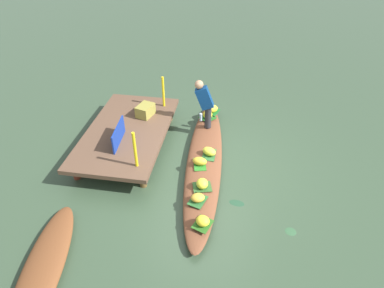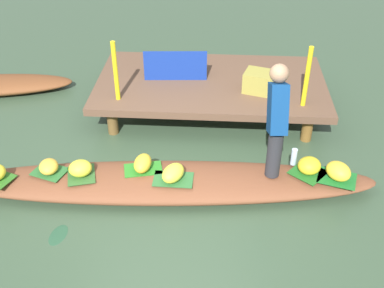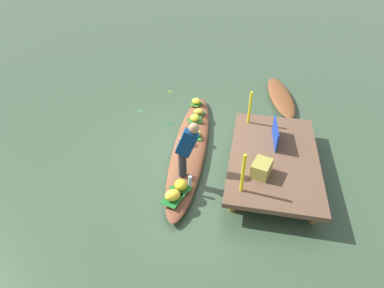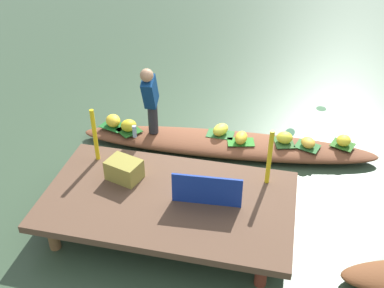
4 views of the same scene
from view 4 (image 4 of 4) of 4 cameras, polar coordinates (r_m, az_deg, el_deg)
canal_water at (r=7.57m, az=4.20°, el=-0.75°), size 40.00×40.00×0.00m
dock_platform at (r=5.96m, az=-2.96°, el=-7.09°), size 3.20×1.80×0.45m
vendor_boat at (r=7.51m, az=4.24°, el=-0.01°), size 4.82×1.06×0.23m
leaf_mat_0 at (r=7.68m, az=-7.80°, el=1.69°), size 0.48×0.48×0.01m
banana_bunch_0 at (r=7.63m, az=-7.85°, el=2.28°), size 0.33×0.32×0.19m
leaf_mat_1 at (r=7.52m, az=3.53°, el=1.23°), size 0.44×0.28×0.01m
banana_bunch_1 at (r=7.48m, az=3.55°, el=1.79°), size 0.32×0.37×0.18m
leaf_mat_2 at (r=7.36m, az=6.06°, el=0.25°), size 0.47×0.34×0.01m
banana_bunch_2 at (r=7.31m, az=6.10°, el=0.79°), size 0.22×0.32×0.17m
leaf_mat_3 at (r=7.63m, az=18.16°, el=-0.09°), size 0.42×0.38×0.01m
banana_bunch_3 at (r=7.59m, az=18.26°, el=0.42°), size 0.29×0.30×0.17m
leaf_mat_4 at (r=7.44m, az=14.11°, el=-0.27°), size 0.43×0.38×0.01m
banana_bunch_4 at (r=7.40m, az=14.18°, el=0.18°), size 0.28×0.31×0.14m
leaf_mat_5 at (r=7.45m, az=11.31°, el=0.21°), size 0.38×0.42×0.01m
banana_bunch_5 at (r=7.41m, az=11.39°, el=0.78°), size 0.31×0.29×0.18m
leaf_mat_6 at (r=7.84m, az=-9.68°, el=2.26°), size 0.48×0.41×0.01m
banana_bunch_6 at (r=7.79m, az=-9.75°, el=2.86°), size 0.36×0.37×0.20m
vendor_person at (r=7.18m, az=-5.18°, el=5.83°), size 0.21×0.46×1.23m
water_bottle at (r=7.46m, az=-7.14°, el=1.57°), size 0.07×0.07×0.20m
market_banner at (r=5.70m, az=1.84°, el=-5.77°), size 0.87×0.09×0.42m
railing_post_west at (r=6.00m, az=9.57°, el=-1.67°), size 0.06×0.06×0.80m
railing_post_east at (r=6.49m, az=-11.94°, el=1.08°), size 0.06×0.06×0.80m
produce_crate at (r=6.21m, az=-8.40°, el=-3.17°), size 0.51×0.43×0.28m
drifting_plant_1 at (r=8.17m, az=12.04°, el=1.41°), size 0.21×0.32×0.01m
drifting_plant_2 at (r=9.04m, az=15.72°, el=4.25°), size 0.22×0.23×0.01m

